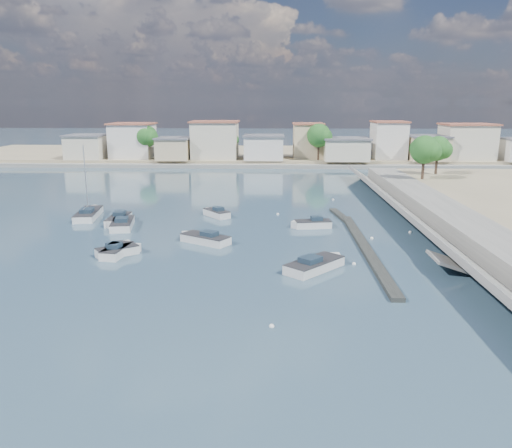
% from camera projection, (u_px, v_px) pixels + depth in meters
% --- Properties ---
extents(ground, '(400.00, 400.00, 0.00)m').
position_uv_depth(ground, '(285.00, 194.00, 77.08)').
color(ground, '#2E4C5C').
rests_on(ground, ground).
extents(seawall_walkway, '(5.00, 90.00, 1.80)m').
position_uv_depth(seawall_walkway, '(476.00, 234.00, 50.04)').
color(seawall_walkway, slate).
rests_on(seawall_walkway, ground).
extents(breakwater, '(2.00, 31.02, 0.35)m').
position_uv_depth(breakwater, '(360.00, 241.00, 50.29)').
color(breakwater, black).
rests_on(breakwater, ground).
extents(far_shore_land, '(160.00, 40.00, 1.40)m').
position_uv_depth(far_shore_land, '(281.00, 155.00, 127.41)').
color(far_shore_land, gray).
rests_on(far_shore_land, ground).
extents(far_shore_quay, '(160.00, 2.50, 0.80)m').
position_uv_depth(far_shore_quay, '(282.00, 166.00, 107.09)').
color(far_shore_quay, slate).
rests_on(far_shore_quay, ground).
extents(far_town, '(113.01, 12.80, 8.35)m').
position_uv_depth(far_town, '(330.00, 143.00, 111.41)').
color(far_town, beige).
rests_on(far_town, far_shore_land).
extents(shore_trees, '(74.56, 38.32, 7.92)m').
position_uv_depth(shore_trees, '(323.00, 140.00, 102.63)').
color(shore_trees, '#38281E').
rests_on(shore_trees, ground).
extents(motorboat_a, '(2.19, 4.70, 1.48)m').
position_uv_depth(motorboat_a, '(118.00, 251.00, 46.16)').
color(motorboat_a, silver).
rests_on(motorboat_a, ground).
extents(motorboat_b, '(3.90, 3.45, 1.48)m').
position_uv_depth(motorboat_b, '(119.00, 251.00, 46.02)').
color(motorboat_b, silver).
rests_on(motorboat_b, ground).
extents(motorboat_c, '(5.36, 4.31, 1.48)m').
position_uv_depth(motorboat_c, '(203.00, 239.00, 50.14)').
color(motorboat_c, silver).
rests_on(motorboat_c, ground).
extents(motorboat_d, '(4.61, 2.25, 1.48)m').
position_uv_depth(motorboat_d, '(311.00, 224.00, 56.12)').
color(motorboat_d, silver).
rests_on(motorboat_d, ground).
extents(motorboat_e, '(3.14, 6.27, 1.48)m').
position_uv_depth(motorboat_e, '(123.00, 223.00, 56.52)').
color(motorboat_e, silver).
rests_on(motorboat_e, ground).
extents(motorboat_f, '(3.70, 4.06, 1.48)m').
position_uv_depth(motorboat_f, '(216.00, 213.00, 61.72)').
color(motorboat_f, silver).
rests_on(motorboat_f, ground).
extents(motorboat_g, '(2.11, 5.76, 1.48)m').
position_uv_depth(motorboat_g, '(118.00, 220.00, 58.05)').
color(motorboat_g, silver).
rests_on(motorboat_g, ground).
extents(motorboat_h, '(5.47, 5.67, 1.48)m').
position_uv_depth(motorboat_h, '(317.00, 265.00, 42.15)').
color(motorboat_h, silver).
rests_on(motorboat_h, ground).
extents(sailboat, '(3.20, 7.60, 9.00)m').
position_uv_depth(sailboat, '(89.00, 214.00, 61.38)').
color(sailboat, silver).
rests_on(sailboat, ground).
extents(mooring_buoys, '(15.25, 42.60, 0.33)m').
position_uv_depth(mooring_buoys, '(338.00, 236.00, 52.50)').
color(mooring_buoys, white).
rests_on(mooring_buoys, ground).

